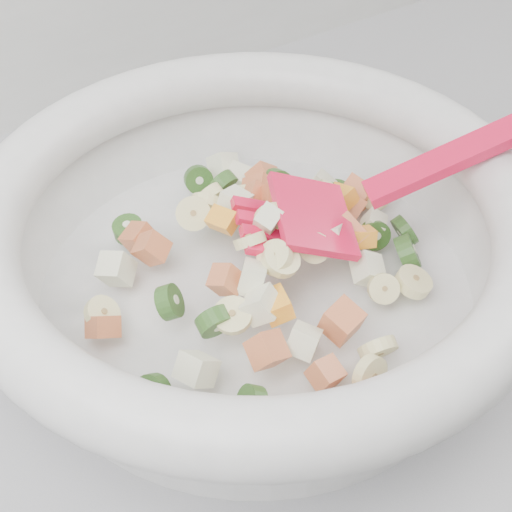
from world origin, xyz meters
TOP-DOWN VIEW (x-y plane):
  - mixing_bowl at (0.14, 1.41)m, footprint 0.50×0.41m

SIDE VIEW (x-z plane):
  - mixing_bowl at x=0.14m, z-range 0.88..1.05m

